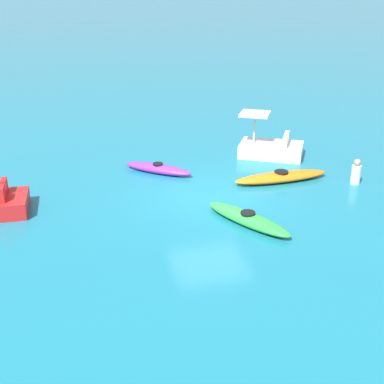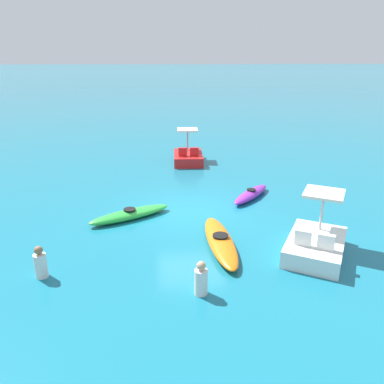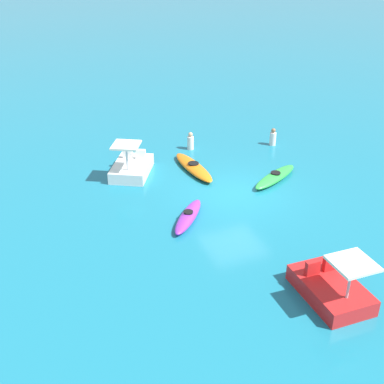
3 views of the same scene
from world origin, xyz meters
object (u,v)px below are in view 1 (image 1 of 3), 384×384
Objects in this scene: kayak_orange at (281,177)px; pedal_boat_white at (271,148)px; person_by_kayaks at (356,173)px; kayak_green at (248,219)px; kayak_purple at (158,169)px.

kayak_orange is 1.21× the size of pedal_boat_white.
pedal_boat_white is at bearing -64.22° from person_by_kayaks.
kayak_green is at bearing 24.16° from person_by_kayaks.
kayak_purple is 6.84m from person_by_kayaks.
kayak_green is 1.04× the size of pedal_boat_white.
person_by_kayaks reaches higher than kayak_purple.
person_by_kayaks is at bearing -155.84° from kayak_green.
pedal_boat_white is at bearing -117.91° from kayak_green.
person_by_kayaks reaches higher than kayak_orange.
kayak_orange is at bearing -127.95° from kayak_green.
kayak_green is at bearing 62.09° from pedal_boat_white.
kayak_green is (-1.71, 4.70, 0.00)m from kayak_purple.
kayak_purple is 2.72× the size of person_by_kayaks.
person_by_kayaks is (-2.36, 0.81, 0.22)m from kayak_orange.
kayak_orange is at bearing 75.53° from pedal_boat_white.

